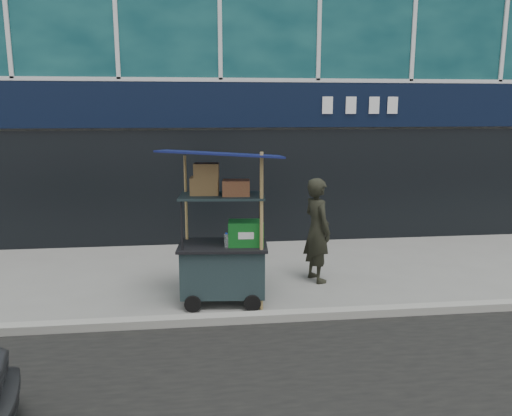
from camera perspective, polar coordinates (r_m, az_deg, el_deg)
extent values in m
plane|color=gray|center=(7.08, -2.14, -12.29)|extent=(80.00, 80.00, 0.00)
cube|color=#96968E|center=(6.87, -2.01, -12.49)|extent=(80.00, 0.18, 0.12)
cube|color=black|center=(10.34, -4.02, 11.65)|extent=(15.68, 0.06, 0.90)
cube|color=black|center=(10.51, -3.90, 2.33)|extent=(15.68, 0.04, 2.40)
cube|color=black|center=(7.41, -3.78, -7.05)|extent=(1.26, 0.80, 0.70)
cylinder|color=black|center=(7.22, -7.24, -10.84)|extent=(0.24, 0.07, 0.24)
cylinder|color=black|center=(7.19, -0.42, -10.85)|extent=(0.24, 0.07, 0.24)
cube|color=black|center=(7.30, -3.81, -4.28)|extent=(1.35, 0.89, 0.04)
cylinder|color=black|center=(6.96, -8.48, -2.12)|extent=(0.03, 0.03, 0.75)
cylinder|color=black|center=(6.92, 0.63, -2.09)|extent=(0.03, 0.03, 0.75)
cylinder|color=black|center=(7.55, -7.96, -1.07)|extent=(0.03, 0.03, 0.75)
cylinder|color=black|center=(7.51, 0.44, -1.03)|extent=(0.03, 0.03, 0.75)
cube|color=black|center=(7.14, -3.89, 1.39)|extent=(1.26, 0.80, 0.03)
cylinder|color=tan|center=(6.94, 0.63, -2.89)|extent=(0.05, 0.05, 2.26)
cylinder|color=tan|center=(7.58, -7.93, -2.18)|extent=(0.04, 0.04, 2.16)
cube|color=#0B1541|center=(7.06, -3.96, 6.20)|extent=(1.80, 1.35, 0.20)
cube|color=#0D5718|center=(7.20, -1.16, -2.88)|extent=(0.53, 0.39, 0.35)
cylinder|color=silver|center=(7.07, -3.40, -3.78)|extent=(0.07, 0.07, 0.20)
cylinder|color=#1736B1|center=(7.05, -3.41, -2.91)|extent=(0.03, 0.03, 0.02)
cube|color=brown|center=(7.18, -5.89, 2.54)|extent=(0.43, 0.33, 0.25)
cube|color=olive|center=(7.07, -2.29, 2.33)|extent=(0.40, 0.31, 0.22)
cube|color=brown|center=(7.13, -5.70, 4.31)|extent=(0.37, 0.29, 0.20)
imported|color=black|center=(8.29, 7.01, -2.51)|extent=(0.58, 0.73, 1.73)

